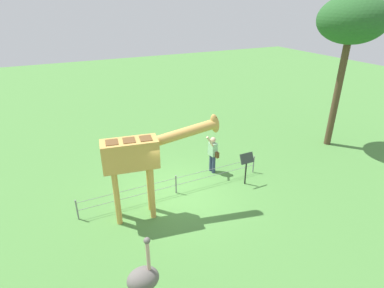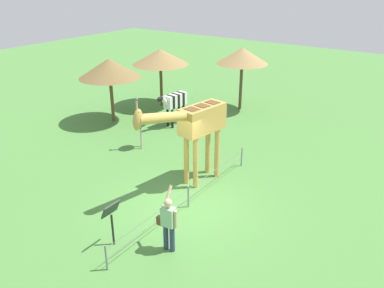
{
  "view_description": "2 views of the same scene",
  "coord_description": "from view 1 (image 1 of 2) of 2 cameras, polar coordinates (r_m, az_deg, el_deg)",
  "views": [
    {
      "loc": [
        -3.69,
        -8.83,
        6.57
      ],
      "look_at": [
        0.78,
        0.37,
        1.76
      ],
      "focal_mm": 28.8,
      "sensor_mm": 36.0,
      "label": 1
    },
    {
      "loc": [
        8.63,
        6.32,
        6.91
      ],
      "look_at": [
        -0.39,
        -0.0,
        2.02
      ],
      "focal_mm": 36.81,
      "sensor_mm": 36.0,
      "label": 2
    }
  ],
  "objects": [
    {
      "name": "giraffe",
      "position": [
        9.61,
        -9.47,
        -2.24
      ],
      "size": [
        3.79,
        1.07,
        3.35
      ],
      "color": "gold",
      "rests_on": "ground_plane"
    },
    {
      "name": "tree_northeast",
      "position": [
        15.62,
        27.49,
        19.43
      ],
      "size": [
        2.9,
        2.9,
        6.82
      ],
      "color": "brown",
      "rests_on": "ground_plane"
    },
    {
      "name": "info_sign",
      "position": [
        11.92,
        10.06,
        -3.38
      ],
      "size": [
        0.56,
        0.21,
        1.32
      ],
      "color": "black",
      "rests_on": "ground_plane"
    },
    {
      "name": "ground_plane",
      "position": [
        11.61,
        -2.7,
        -9.31
      ],
      "size": [
        60.0,
        60.0,
        0.0
      ],
      "primitive_type": "plane",
      "color": "#4C843D"
    },
    {
      "name": "ostrich",
      "position": [
        7.23,
        -9.0,
        -23.47
      ],
      "size": [
        0.7,
        0.56,
        2.25
      ],
      "color": "#CC9E93",
      "rests_on": "ground_plane"
    },
    {
      "name": "visitor",
      "position": [
        12.61,
        3.85,
        -1.58
      ],
      "size": [
        0.55,
        0.58,
        1.77
      ],
      "color": "navy",
      "rests_on": "ground_plane"
    },
    {
      "name": "wire_fence",
      "position": [
        11.48,
        -2.99,
        -7.33
      ],
      "size": [
        7.05,
        0.05,
        0.75
      ],
      "color": "slate",
      "rests_on": "ground_plane"
    }
  ]
}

